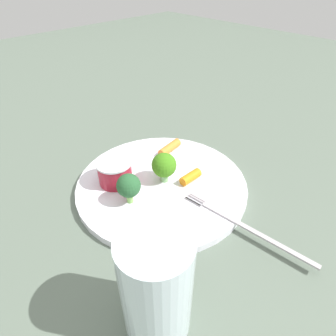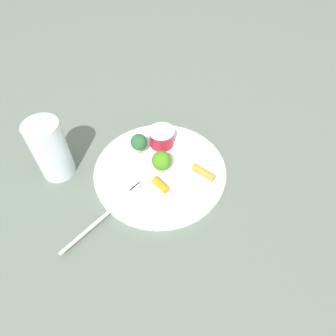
{
  "view_description": "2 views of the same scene",
  "coord_description": "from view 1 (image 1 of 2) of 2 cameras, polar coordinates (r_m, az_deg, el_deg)",
  "views": [
    {
      "loc": [
        0.24,
        0.26,
        0.31
      ],
      "look_at": [
        -0.02,
        -0.0,
        0.03
      ],
      "focal_mm": 30.77,
      "sensor_mm": 36.0,
      "label": 1
    },
    {
      "loc": [
        -0.29,
        0.25,
        0.47
      ],
      "look_at": [
        -0.01,
        -0.01,
        0.02
      ],
      "focal_mm": 30.77,
      "sensor_mm": 36.0,
      "label": 2
    }
  ],
  "objects": [
    {
      "name": "fork",
      "position": [
        0.41,
        14.73,
        -11.03
      ],
      "size": [
        0.03,
        0.2,
        0.0
      ],
      "color": "#B5ADB2",
      "rests_on": "plate"
    },
    {
      "name": "broccoli_floret_1",
      "position": [
        0.42,
        -7.73,
        -3.62
      ],
      "size": [
        0.04,
        0.04,
        0.05
      ],
      "color": "#83C15E",
      "rests_on": "plate"
    },
    {
      "name": "ground_plane",
      "position": [
        0.48,
        -1.24,
        -3.85
      ],
      "size": [
        2.4,
        2.4,
        0.0
      ],
      "primitive_type": "plane",
      "color": "#576557"
    },
    {
      "name": "plate",
      "position": [
        0.47,
        -1.25,
        -3.3
      ],
      "size": [
        0.27,
        0.27,
        0.01
      ],
      "primitive_type": "cylinder",
      "color": "white",
      "rests_on": "ground_plane"
    },
    {
      "name": "sauce_cup",
      "position": [
        0.46,
        -10.49,
        -0.74
      ],
      "size": [
        0.06,
        0.06,
        0.04
      ],
      "color": "maroon",
      "rests_on": "plate"
    },
    {
      "name": "broccoli_floret_0",
      "position": [
        0.45,
        -1.1,
        0.68
      ],
      "size": [
        0.04,
        0.04,
        0.05
      ],
      "color": "#80B475",
      "rests_on": "plate"
    },
    {
      "name": "carrot_stick_1",
      "position": [
        0.47,
        4.49,
        -1.78
      ],
      "size": [
        0.04,
        0.02,
        0.01
      ],
      "primitive_type": "cylinder",
      "rotation": [
        1.57,
        0.0,
        4.7
      ],
      "color": "orange",
      "rests_on": "plate"
    },
    {
      "name": "drinking_glass",
      "position": [
        0.29,
        -2.33,
        -22.47
      ],
      "size": [
        0.07,
        0.07,
        0.13
      ],
      "primitive_type": "cylinder",
      "color": "silver",
      "rests_on": "ground_plane"
    },
    {
      "name": "carrot_stick_0",
      "position": [
        0.53,
        0.34,
        4.03
      ],
      "size": [
        0.05,
        0.02,
        0.02
      ],
      "primitive_type": "cylinder",
      "rotation": [
        1.57,
        0.0,
        4.85
      ],
      "color": "orange",
      "rests_on": "plate"
    }
  ]
}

